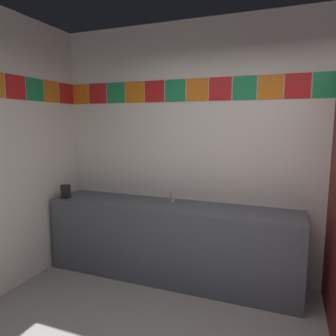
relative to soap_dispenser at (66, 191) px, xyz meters
The scene contains 4 objects.
wall_back 2.19m from the soap_dispenser, 12.90° to the left, with size 4.53×0.09×2.80m.
vanity_counter 1.34m from the soap_dispenser, ahead, with size 2.74×0.56×0.83m.
faucet_center 1.27m from the soap_dispenser, 11.35° to the left, with size 0.04×0.10×0.14m.
soap_dispenser is the anchor object (origin of this frame).
Camera 1 is at (0.32, -1.54, 1.70)m, focal length 33.28 mm.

